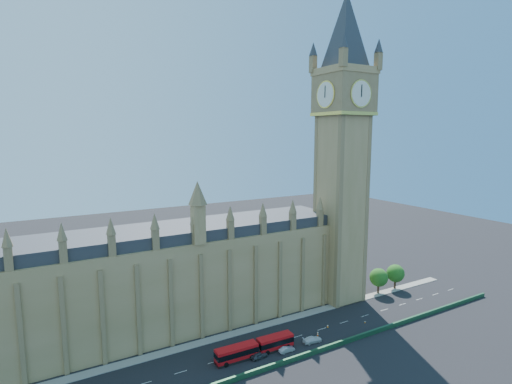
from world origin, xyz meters
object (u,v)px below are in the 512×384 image
car_grey (259,355)px  car_silver (287,349)px  red_bus (255,348)px  car_white (312,340)px

car_grey → car_silver: size_ratio=1.04×
red_bus → car_white: size_ratio=3.96×
car_silver → car_white: (8.21, 0.53, 0.08)m
car_silver → red_bus: bearing=68.7°
red_bus → car_white: 15.71m
car_grey → car_silver: car_grey is taller
car_grey → car_silver: bearing=-102.3°
red_bus → car_grey: 2.05m
red_bus → car_grey: red_bus is taller
car_grey → car_white: size_ratio=0.82×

